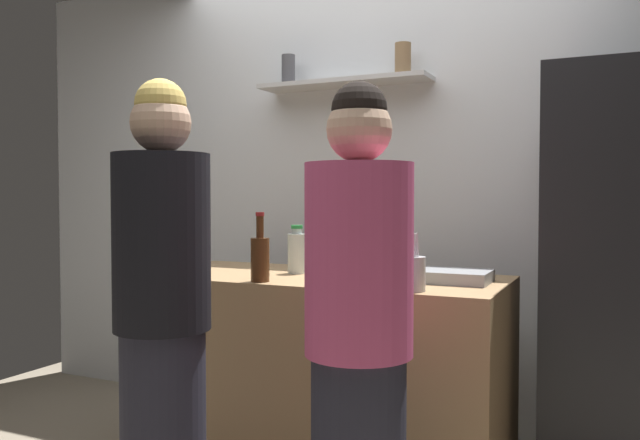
# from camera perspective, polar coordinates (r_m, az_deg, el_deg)

# --- Properties ---
(back_wall_assembly) EXTENTS (4.80, 0.32, 2.60)m
(back_wall_assembly) POSITION_cam_1_polar(r_m,az_deg,el_deg) (3.58, 5.79, 2.89)
(back_wall_assembly) COLOR white
(back_wall_assembly) RESTS_ON ground
(refrigerator) EXTENTS (0.68, 0.68, 1.78)m
(refrigerator) POSITION_cam_1_polar(r_m,az_deg,el_deg) (3.01, 25.81, -5.00)
(refrigerator) COLOR black
(refrigerator) RESTS_ON ground
(counter) EXTENTS (1.64, 0.73, 0.90)m
(counter) POSITION_cam_1_polar(r_m,az_deg,el_deg) (3.00, -0.00, -13.46)
(counter) COLOR #9E7A51
(counter) RESTS_ON ground
(baking_pan) EXTENTS (0.34, 0.24, 0.05)m
(baking_pan) POSITION_cam_1_polar(r_m,az_deg,el_deg) (2.74, 11.27, -4.88)
(baking_pan) COLOR gray
(baking_pan) RESTS_ON counter
(utensil_holder) EXTENTS (0.09, 0.09, 0.23)m
(utensil_holder) POSITION_cam_1_polar(r_m,az_deg,el_deg) (2.45, 8.22, -4.67)
(utensil_holder) COLOR #B2B2B7
(utensil_holder) RESTS_ON counter
(wine_bottle_amber_glass) EXTENTS (0.08, 0.08, 0.29)m
(wine_bottle_amber_glass) POSITION_cam_1_polar(r_m,az_deg,el_deg) (2.70, -5.32, -3.25)
(wine_bottle_amber_glass) COLOR #472814
(wine_bottle_amber_glass) RESTS_ON counter
(wine_bottle_dark_glass) EXTENTS (0.08, 0.08, 0.31)m
(wine_bottle_dark_glass) POSITION_cam_1_polar(r_m,az_deg,el_deg) (3.06, -13.47, -2.48)
(wine_bottle_dark_glass) COLOR black
(wine_bottle_dark_glass) RESTS_ON counter
(wine_bottle_pale_glass) EXTENTS (0.07, 0.07, 0.34)m
(wine_bottle_pale_glass) POSITION_cam_1_polar(r_m,az_deg,el_deg) (2.85, 4.90, -2.44)
(wine_bottle_pale_glass) COLOR #B2BFB2
(wine_bottle_pale_glass) RESTS_ON counter
(water_bottle_plastic) EXTENTS (0.09, 0.09, 0.22)m
(water_bottle_plastic) POSITION_cam_1_polar(r_m,az_deg,el_deg) (2.98, -2.06, -2.84)
(water_bottle_plastic) COLOR silver
(water_bottle_plastic) RESTS_ON counter
(person_pink_top) EXTENTS (0.34, 0.34, 1.61)m
(person_pink_top) POSITION_cam_1_polar(r_m,az_deg,el_deg) (2.06, 3.44, -10.88)
(person_pink_top) COLOR #262633
(person_pink_top) RESTS_ON ground
(person_blonde) EXTENTS (0.34, 0.34, 1.66)m
(person_blonde) POSITION_cam_1_polar(r_m,az_deg,el_deg) (2.37, -13.74, -8.44)
(person_blonde) COLOR #262633
(person_blonde) RESTS_ON ground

